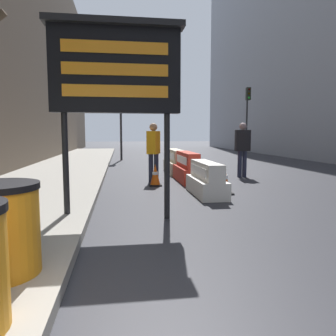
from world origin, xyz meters
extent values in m
cylinder|color=black|center=(-0.36, 3.68, 0.91)|extent=(0.10, 0.10, 1.82)
cylinder|color=black|center=(1.33, 3.68, 0.91)|extent=(0.10, 0.10, 1.82)
cube|color=black|center=(0.48, 3.68, 2.50)|extent=(2.11, 0.24, 1.37)
cube|color=black|center=(0.48, 3.61, 3.24)|extent=(2.23, 0.34, 0.10)
cube|color=orange|center=(0.48, 3.55, 2.85)|extent=(1.69, 0.02, 0.19)
cube|color=orange|center=(0.48, 3.55, 2.50)|extent=(1.69, 0.02, 0.19)
cube|color=orange|center=(0.48, 3.55, 2.16)|extent=(1.69, 0.02, 0.19)
cube|color=silver|center=(2.58, 5.73, 0.20)|extent=(0.64, 1.82, 0.40)
cube|color=silver|center=(2.58, 5.73, 0.60)|extent=(0.38, 1.82, 0.40)
cube|color=white|center=(2.37, 5.73, 0.60)|extent=(0.02, 1.46, 0.20)
cube|color=red|center=(2.58, 7.98, 0.23)|extent=(0.59, 1.95, 0.45)
cube|color=red|center=(2.58, 7.98, 0.68)|extent=(0.36, 1.95, 0.45)
cube|color=white|center=(2.39, 7.98, 0.68)|extent=(0.02, 1.56, 0.23)
cube|color=beige|center=(2.58, 10.17, 0.22)|extent=(0.65, 2.12, 0.44)
cube|color=beige|center=(2.58, 10.17, 0.66)|extent=(0.39, 2.12, 0.44)
cube|color=white|center=(2.37, 10.17, 0.66)|extent=(0.02, 1.69, 0.22)
cube|color=black|center=(3.03, 5.77, 0.02)|extent=(0.41, 0.41, 0.04)
cone|color=#EA560F|center=(3.03, 5.77, 0.39)|extent=(0.33, 0.33, 0.70)
cylinder|color=white|center=(3.03, 5.77, 0.42)|extent=(0.19, 0.19, 0.10)
cube|color=black|center=(1.50, 7.28, 0.02)|extent=(0.35, 0.35, 0.04)
cone|color=#EA560F|center=(1.50, 7.28, 0.33)|extent=(0.28, 0.28, 0.58)
cylinder|color=white|center=(1.50, 7.28, 0.36)|extent=(0.16, 0.16, 0.08)
cylinder|color=#2D2D30|center=(0.58, 16.51, 2.16)|extent=(0.12, 0.12, 4.31)
cube|color=#23281E|center=(0.58, 16.35, 3.89)|extent=(0.28, 0.28, 0.84)
sphere|color=#360605|center=(0.58, 16.20, 4.17)|extent=(0.15, 0.15, 0.15)
sphere|color=#392C06|center=(0.58, 16.20, 3.89)|extent=(0.15, 0.15, 0.15)
sphere|color=green|center=(0.58, 16.20, 3.61)|extent=(0.15, 0.15, 0.15)
cylinder|color=#2D2D30|center=(9.17, 19.85, 2.29)|extent=(0.12, 0.12, 4.58)
cube|color=#23281E|center=(9.17, 19.69, 4.16)|extent=(0.28, 0.28, 0.84)
sphere|color=#360605|center=(9.17, 19.54, 4.44)|extent=(0.15, 0.15, 0.15)
sphere|color=#392C06|center=(9.17, 19.54, 4.16)|extent=(0.15, 0.15, 0.15)
sphere|color=green|center=(9.17, 19.54, 3.88)|extent=(0.15, 0.15, 0.15)
cylinder|color=#23283D|center=(4.54, 8.71, 0.45)|extent=(0.15, 0.15, 0.89)
cylinder|color=#23283D|center=(4.71, 8.71, 0.45)|extent=(0.15, 0.15, 0.89)
cube|color=black|center=(4.62, 8.71, 1.24)|extent=(0.52, 0.36, 0.71)
sphere|color=gray|center=(4.62, 8.71, 1.72)|extent=(0.25, 0.25, 0.25)
cylinder|color=#23283D|center=(1.44, 8.00, 0.43)|extent=(0.14, 0.14, 0.87)
cylinder|color=#23283D|center=(1.61, 8.00, 0.43)|extent=(0.14, 0.14, 0.87)
cube|color=orange|center=(1.53, 8.00, 1.21)|extent=(0.45, 0.54, 0.69)
sphere|color=#A87B59|center=(1.53, 8.00, 1.67)|extent=(0.24, 0.24, 0.24)
camera|label=1|loc=(0.54, -1.88, 1.48)|focal=35.00mm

